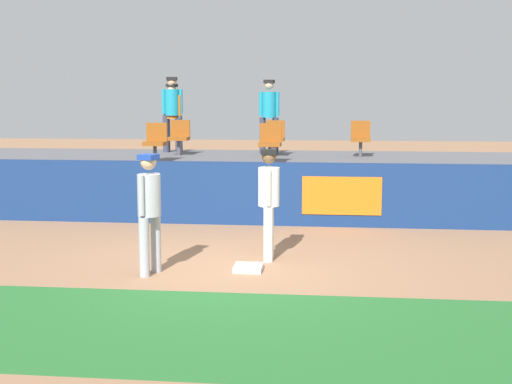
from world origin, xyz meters
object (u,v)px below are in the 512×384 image
seat_back_left (179,135)px  seat_front_center (270,141)px  spectator_hooded (269,111)px  spectator_capped (172,109)px  player_runner_visitor (149,205)px  spectator_casual (172,113)px  seat_back_right (361,137)px  player_fielder_home (269,196)px  seat_front_left (156,140)px  first_base (248,268)px  seat_back_center (275,136)px

seat_back_left → seat_front_center: size_ratio=1.00×
spectator_hooded → spectator_capped: spectator_capped is taller
player_runner_visitor → seat_back_left: seat_back_left is taller
spectator_hooded → spectator_casual: 2.49m
seat_front_center → spectator_casual: (-2.73, 2.65, 0.53)m
seat_front_center → seat_back_right: bearing=42.4°
seat_back_right → spectator_hooded: 2.38m
player_fielder_home → seat_front_left: 5.22m
first_base → seat_back_center: (-0.19, 6.86, 1.50)m
first_base → spectator_hooded: size_ratio=0.22×
player_fielder_home → first_base: bearing=-19.6°
player_fielder_home → spectator_hooded: size_ratio=0.93×
seat_back_right → spectator_casual: (-4.70, 0.85, 0.53)m
player_runner_visitor → spectator_hooded: size_ratio=0.93×
seat_back_center → seat_back_left: same height
seat_front_left → spectator_casual: (-0.24, 2.65, 0.53)m
first_base → spectator_casual: spectator_casual is taller
seat_front_center → first_base: bearing=-88.3°
player_fielder_home → spectator_hooded: bearing=-176.8°
seat_back_right → first_base: bearing=-104.9°
seat_front_left → seat_back_left: same height
spectator_casual → spectator_capped: bearing=118.3°
first_base → seat_front_center: size_ratio=0.48×
first_base → seat_back_right: bearing=75.1°
seat_front_left → player_fielder_home: bearing=-56.5°
first_base → seat_front_center: (-0.15, 5.06, 1.50)m
seat_back_center → seat_front_center: (0.05, -1.80, 0.00)m
spectator_capped → player_fielder_home: bearing=107.4°
player_runner_visitor → seat_back_right: size_ratio=2.01×
seat_back_right → spectator_casual: spectator_casual is taller
seat_back_left → spectator_hooded: (2.12, 0.65, 0.58)m
seat_back_center → seat_back_left: 2.32m
first_base → seat_back_right: seat_back_right is taller
spectator_hooded → spectator_casual: size_ratio=1.05×
first_base → seat_front_center: 5.28m
first_base → seat_back_right: size_ratio=0.48×
seat_back_right → seat_back_center: bearing=-180.0°
seat_back_right → spectator_hooded: bearing=163.7°
seat_front_center → spectator_casual: size_ratio=0.49×
seat_front_left → spectator_hooded: bearing=47.6°
seat_front_center → spectator_casual: bearing=135.9°
seat_front_left → spectator_casual: size_ratio=0.49×
seat_back_center → spectator_capped: spectator_capped is taller
first_base → seat_back_left: (-2.52, 6.86, 1.50)m
seat_front_left → spectator_casual: spectator_casual is taller
seat_front_left → seat_back_left: 1.80m
seat_back_left → spectator_casual: bearing=113.1°
seat_front_center → player_fielder_home: bearing=-85.0°
player_runner_visitor → spectator_hooded: spectator_hooded is taller
seat_back_left → seat_back_right: (4.34, -0.00, -0.00)m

